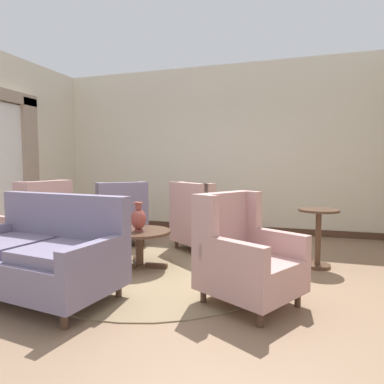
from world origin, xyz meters
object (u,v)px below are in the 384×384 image
Objects in this scene: coffee_table at (139,238)px; settee at (40,255)px; side_table at (318,232)px; armchair_beside_settee at (119,219)px; armchair_near_sideboard at (35,227)px; porcelain_vase at (139,218)px; armchair_near_window at (244,256)px; armchair_back_corner at (204,223)px.

settee is (-0.50, -1.15, 0.03)m from coffee_table.
coffee_table is at bearing -161.44° from side_table.
armchair_beside_settee reaches higher than coffee_table.
armchair_beside_settee is 1.05× the size of armchair_near_sideboard.
coffee_table is 1.51m from armchair_near_sideboard.
side_table is at bearing 19.83° from porcelain_vase.
porcelain_vase is 0.49× the size of side_table.
settee is at bearing -115.30° from porcelain_vase.
armchair_near_window is at bearing -117.06° from side_table.
coffee_table is 1.06× the size of side_table.
armchair_back_corner reaches higher than porcelain_vase.
side_table is at bearing 109.21° from armchair_near_sideboard.
settee is at bearing 102.47° from armchair_back_corner.
armchair_near_window is 2.85m from armchair_beside_settee.
settee is 2.18m from armchair_beside_settee.
armchair_beside_settee reaches higher than armchair_near_window.
armchair_near_sideboard is at bearing 14.84° from armchair_beside_settee.
armchair_back_corner is at bearing 64.50° from coffee_table.
armchair_near_window is 1.43× the size of side_table.
armchair_near_window is at bearing 98.13° from armchair_beside_settee.
settee is at bearing 54.15° from armchair_beside_settee.
armchair_beside_settee reaches higher than side_table.
armchair_back_corner reaches higher than armchair_beside_settee.
side_table is at bearing 129.19° from armchair_beside_settee.
side_table is (2.65, 1.86, 0.04)m from settee.
settee is at bearing -144.82° from side_table.
armchair_back_corner is 1.12× the size of armchair_near_sideboard.
armchair_near_sideboard is at bearing 67.99° from armchair_back_corner.
armchair_near_sideboard is at bearing 108.06° from armchair_near_window.
armchair_near_sideboard reaches higher than armchair_near_window.
armchair_beside_settee is 1.53× the size of side_table.
armchair_near_window is 0.97× the size of armchair_near_sideboard.
armchair_near_sideboard reaches higher than porcelain_vase.
armchair_back_corner is at bearing 166.61° from side_table.
coffee_table is 0.69× the size of armchair_beside_settee.
porcelain_vase is at bearing 72.18° from settee.
coffee_table is 1.25m from settee.
armchair_back_corner is at bearing 72.90° from settee.
armchair_back_corner reaches higher than coffee_table.
side_table is (3.01, -0.29, 0.01)m from armchair_beside_settee.
armchair_beside_settee is 3.02m from side_table.
armchair_near_sideboard is (-2.03, -1.22, 0.03)m from armchair_back_corner.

